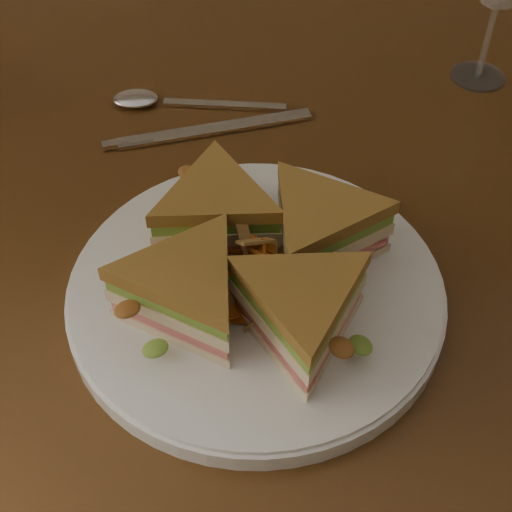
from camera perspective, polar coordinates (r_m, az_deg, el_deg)
The scene contains 6 objects.
table at distance 0.72m, azimuth -4.14°, elevation -1.69°, with size 1.20×0.80×0.75m.
plate at distance 0.57m, azimuth 0.00°, elevation -2.90°, with size 0.30×0.30×0.02m, color white.
sandwich_wedges at distance 0.54m, azimuth 0.00°, elevation -0.36°, with size 0.26×0.26×0.06m.
crisps_mound at distance 0.54m, azimuth -0.00°, elevation -0.65°, with size 0.09×0.09×0.05m, color #C25D18, non-canonical shape.
spoon at distance 0.78m, azimuth -7.91°, elevation 12.20°, with size 0.18×0.04×0.01m.
knife at distance 0.73m, azimuth -4.35°, elevation 9.89°, with size 0.21×0.06×0.00m.
Camera 1 is at (0.03, -0.48, 1.19)m, focal length 50.00 mm.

